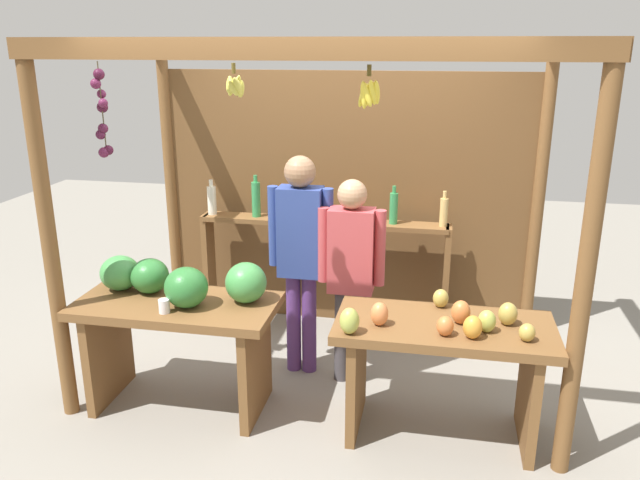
% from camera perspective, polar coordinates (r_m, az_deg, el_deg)
% --- Properties ---
extents(ground_plane, '(12.00, 12.00, 0.00)m').
position_cam_1_polar(ground_plane, '(4.98, 0.41, -11.54)').
color(ground_plane, gray).
rests_on(ground_plane, ground).
extents(market_stall, '(3.31, 1.95, 2.45)m').
position_cam_1_polar(market_stall, '(4.90, 1.34, 5.62)').
color(market_stall, brown).
rests_on(market_stall, ground).
extents(fruit_counter_left, '(1.34, 0.64, 1.05)m').
position_cam_1_polar(fruit_counter_left, '(4.34, -12.80, -6.21)').
color(fruit_counter_left, brown).
rests_on(fruit_counter_left, ground).
extents(fruit_counter_right, '(1.34, 0.64, 0.94)m').
position_cam_1_polar(fruit_counter_right, '(4.02, 11.11, -9.87)').
color(fruit_counter_right, brown).
rests_on(fruit_counter_right, ground).
extents(bottle_shelf_unit, '(2.13, 0.22, 1.36)m').
position_cam_1_polar(bottle_shelf_unit, '(5.32, 0.14, -0.21)').
color(bottle_shelf_unit, brown).
rests_on(bottle_shelf_unit, ground).
extents(vendor_man, '(0.48, 0.23, 1.67)m').
position_cam_1_polar(vendor_man, '(4.57, -1.77, -0.53)').
color(vendor_man, '#563275').
rests_on(vendor_man, ground).
extents(vendor_woman, '(0.48, 0.21, 1.53)m').
position_cam_1_polar(vendor_woman, '(4.45, 2.85, -2.30)').
color(vendor_woman, '#464247').
rests_on(vendor_woman, ground).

